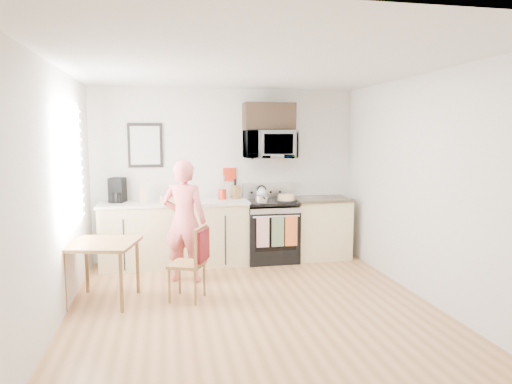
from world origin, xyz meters
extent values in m
plane|color=olive|center=(0.00, 0.00, 0.00)|extent=(4.60, 4.60, 0.00)
cube|color=beige|center=(0.00, 2.30, 1.30)|extent=(4.00, 0.04, 2.60)
cube|color=beige|center=(0.00, -2.30, 1.30)|extent=(4.00, 0.04, 2.60)
cube|color=beige|center=(-2.00, 0.00, 1.30)|extent=(0.04, 4.60, 2.60)
cube|color=beige|center=(2.00, 0.00, 1.30)|extent=(0.04, 4.60, 2.60)
cube|color=silver|center=(0.00, 0.00, 2.60)|extent=(4.00, 4.60, 0.04)
cube|color=white|center=(-1.98, 0.80, 1.55)|extent=(0.02, 1.40, 1.50)
cube|color=white|center=(-1.97, 0.80, 1.55)|extent=(0.01, 1.30, 1.40)
cube|color=#D5C489|center=(-0.80, 2.00, 0.45)|extent=(2.10, 0.60, 0.90)
cube|color=#F1E4CF|center=(-0.80, 2.00, 0.92)|extent=(2.14, 0.64, 0.04)
cube|color=#D5C489|center=(1.43, 2.00, 0.45)|extent=(0.84, 0.60, 0.90)
cube|color=black|center=(1.43, 2.00, 0.92)|extent=(0.88, 0.64, 0.04)
cube|color=black|center=(0.63, 1.97, 0.39)|extent=(0.76, 0.65, 0.77)
cube|color=black|center=(0.63, 1.66, 0.45)|extent=(0.61, 0.02, 0.45)
cube|color=#BDBDC2|center=(0.63, 1.66, 0.78)|extent=(0.74, 0.02, 0.14)
cylinder|color=#BDBDC2|center=(0.63, 1.61, 0.74)|extent=(0.68, 0.02, 0.02)
cube|color=black|center=(0.63, 1.97, 0.90)|extent=(0.76, 0.65, 0.04)
cube|color=#BDBDC2|center=(0.63, 2.25, 1.04)|extent=(0.76, 0.08, 0.24)
cube|color=white|center=(0.43, 1.61, 0.52)|extent=(0.18, 0.02, 0.44)
cube|color=#53704B|center=(0.65, 1.61, 0.52)|extent=(0.18, 0.02, 0.44)
cube|color=#D1481F|center=(0.85, 1.61, 0.52)|extent=(0.18, 0.02, 0.44)
imported|color=#BDBDC2|center=(0.63, 2.08, 1.76)|extent=(0.76, 0.51, 0.42)
cube|color=black|center=(0.63, 2.12, 2.18)|extent=(0.76, 0.35, 0.40)
cube|color=black|center=(-1.20, 2.28, 1.75)|extent=(0.50, 0.03, 0.65)
cube|color=#A8AEA4|center=(-1.20, 2.26, 1.75)|extent=(0.42, 0.01, 0.56)
cube|color=red|center=(0.05, 2.28, 1.30)|extent=(0.20, 0.02, 0.20)
imported|color=#CA373A|center=(-0.69, 1.23, 0.80)|extent=(0.67, 0.55, 1.59)
cube|color=brown|center=(-1.64, 0.63, 0.68)|extent=(0.75, 0.75, 0.04)
cylinder|color=brown|center=(-2.01, 0.39, 0.33)|extent=(0.04, 0.04, 0.66)
cylinder|color=brown|center=(-1.41, 0.26, 0.33)|extent=(0.04, 0.04, 0.66)
cylinder|color=brown|center=(-1.88, 0.99, 0.33)|extent=(0.04, 0.04, 0.66)
cylinder|color=brown|center=(-1.27, 0.86, 0.33)|extent=(0.04, 0.04, 0.66)
cube|color=brown|center=(-0.70, 0.51, 0.42)|extent=(0.48, 0.48, 0.04)
cube|color=brown|center=(-0.54, 0.44, 0.65)|extent=(0.18, 0.35, 0.44)
cube|color=#530E13|center=(-0.52, 0.44, 0.66)|extent=(0.18, 0.32, 0.37)
cylinder|color=brown|center=(-0.91, 0.43, 0.20)|extent=(0.03, 0.03, 0.40)
cylinder|color=brown|center=(-0.62, 0.31, 0.20)|extent=(0.03, 0.03, 0.40)
cylinder|color=brown|center=(-0.78, 0.72, 0.20)|extent=(0.03, 0.03, 0.40)
cylinder|color=brown|center=(-0.50, 0.59, 0.20)|extent=(0.03, 0.03, 0.40)
cube|color=brown|center=(0.12, 2.15, 1.04)|extent=(0.13, 0.15, 0.21)
cylinder|color=red|center=(-0.08, 2.12, 1.02)|extent=(0.12, 0.12, 0.15)
imported|color=silver|center=(-0.85, 2.14, 0.97)|extent=(0.27, 0.27, 0.05)
cube|color=tan|center=(-1.24, 1.97, 1.06)|extent=(0.11, 0.11, 0.24)
cube|color=black|center=(-1.60, 2.13, 1.12)|extent=(0.25, 0.28, 0.35)
cylinder|color=black|center=(-1.60, 2.02, 1.03)|extent=(0.13, 0.13, 0.13)
cube|color=tan|center=(-0.84, 1.82, 0.99)|extent=(0.31, 0.18, 0.11)
cylinder|color=black|center=(0.84, 1.83, 0.93)|extent=(0.30, 0.30, 0.02)
cylinder|color=tan|center=(0.84, 1.83, 0.98)|extent=(0.25, 0.25, 0.08)
sphere|color=silver|center=(0.53, 2.17, 1.01)|extent=(0.17, 0.17, 0.17)
cone|color=silver|center=(0.53, 2.17, 1.09)|extent=(0.05, 0.05, 0.05)
torus|color=black|center=(0.53, 2.17, 1.06)|extent=(0.15, 0.02, 0.15)
cylinder|color=#BDBDC2|center=(0.45, 1.78, 0.97)|extent=(0.19, 0.19, 0.10)
cylinder|color=black|center=(0.45, 1.64, 1.01)|extent=(0.02, 0.17, 0.02)
camera|label=1|loc=(-0.92, -4.64, 1.89)|focal=32.00mm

